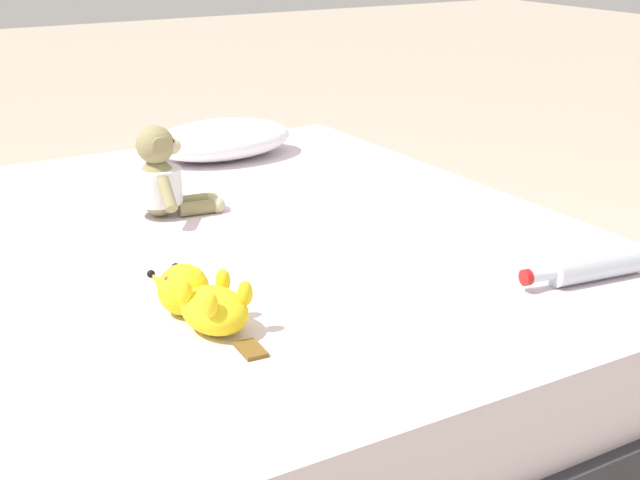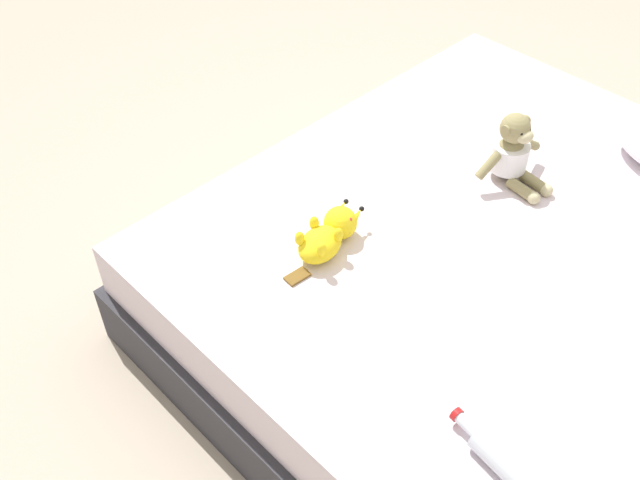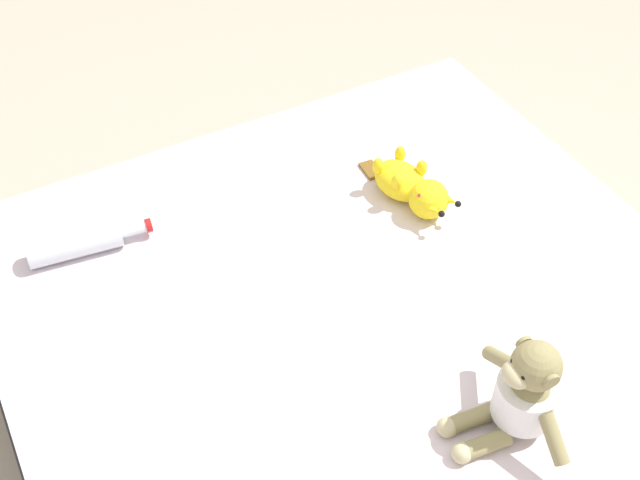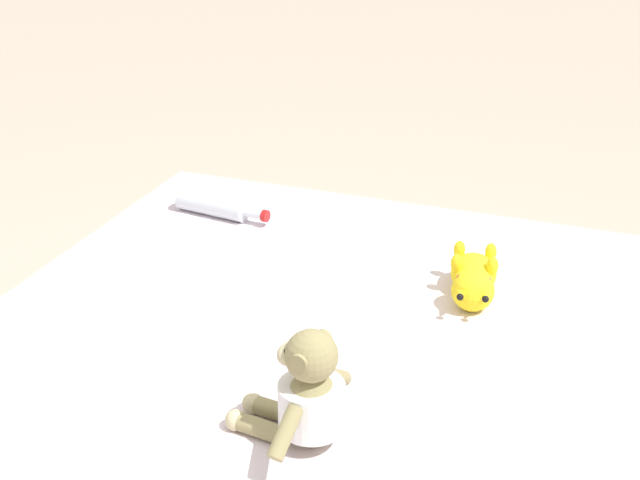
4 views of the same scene
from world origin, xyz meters
The scene contains 5 objects.
ground_plane centered at (0.00, 0.00, 0.00)m, with size 16.00×16.00×0.00m, color #B7A893.
bed centered at (0.00, 0.00, 0.20)m, with size 1.59×1.90×0.41m.
plush_monkey centered at (-0.11, 0.22, 0.50)m, with size 0.24×0.29×0.24m.
plush_yellow_creature centered at (-0.29, -0.42, 0.46)m, with size 0.14×0.33×0.10m.
glass_bottle centered at (0.50, -0.64, 0.44)m, with size 0.30×0.09×0.07m.
Camera 2 is at (0.77, -1.49, 1.89)m, focal length 40.51 mm.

